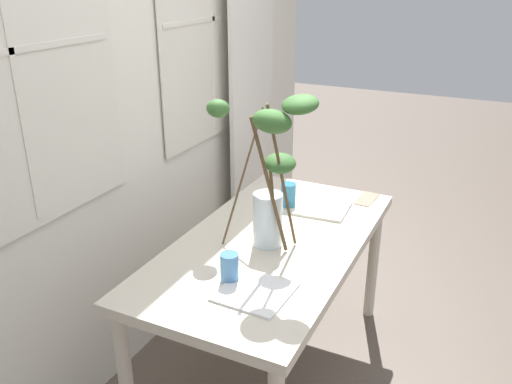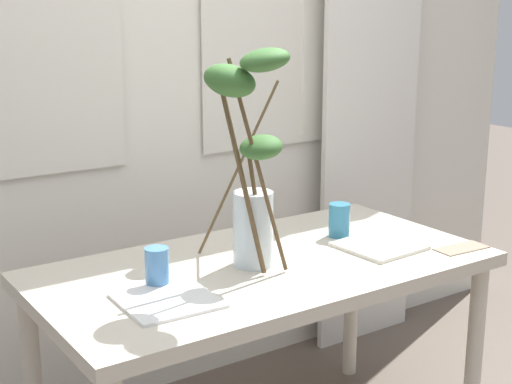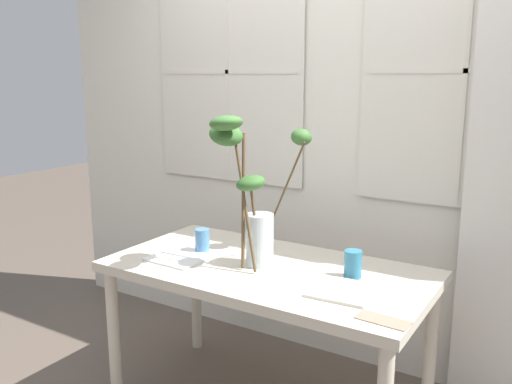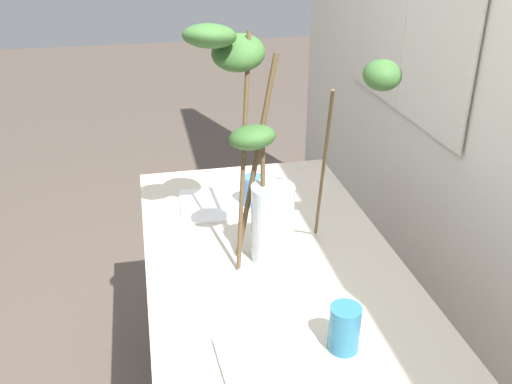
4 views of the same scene
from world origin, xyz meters
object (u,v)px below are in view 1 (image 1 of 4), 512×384
dining_table (271,255)px  plate_square_right (323,208)px  drinking_glass_blue_right (288,195)px  plate_square_left (255,292)px  vase_with_branches (269,175)px  drinking_glass_blue_left (230,268)px

dining_table → plate_square_right: (0.43, -0.10, 0.09)m
drinking_glass_blue_right → plate_square_left: size_ratio=0.47×
dining_table → vase_with_branches: vase_with_branches is taller
drinking_glass_blue_left → plate_square_left: size_ratio=0.46×
plate_square_left → drinking_glass_blue_left: bearing=74.9°
dining_table → plate_square_left: (-0.43, -0.12, 0.09)m
drinking_glass_blue_left → drinking_glass_blue_right: bearing=5.2°
plate_square_left → dining_table: bearing=16.0°
dining_table → plate_square_left: bearing=-164.0°
vase_with_branches → drinking_glass_blue_left: 0.43m
drinking_glass_blue_left → plate_square_left: bearing=-105.1°
drinking_glass_blue_left → plate_square_right: drinking_glass_blue_left is taller
vase_with_branches → plate_square_left: bearing=-163.8°
drinking_glass_blue_right → dining_table: bearing=-168.6°
plate_square_left → plate_square_right: (0.85, 0.02, 0.00)m
drinking_glass_blue_right → plate_square_left: bearing=-166.2°
vase_with_branches → plate_square_right: bearing=-9.5°
vase_with_branches → drinking_glass_blue_left: bearing=174.9°
vase_with_branches → plate_square_right: (0.50, -0.08, -0.35)m
drinking_glass_blue_right → drinking_glass_blue_left: bearing=-174.8°
drinking_glass_blue_left → plate_square_left: drinking_glass_blue_left is taller
dining_table → drinking_glass_blue_left: drinking_glass_blue_left is taller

